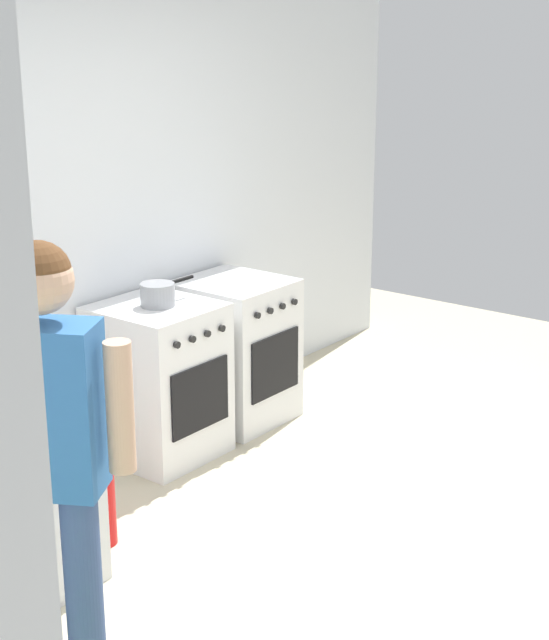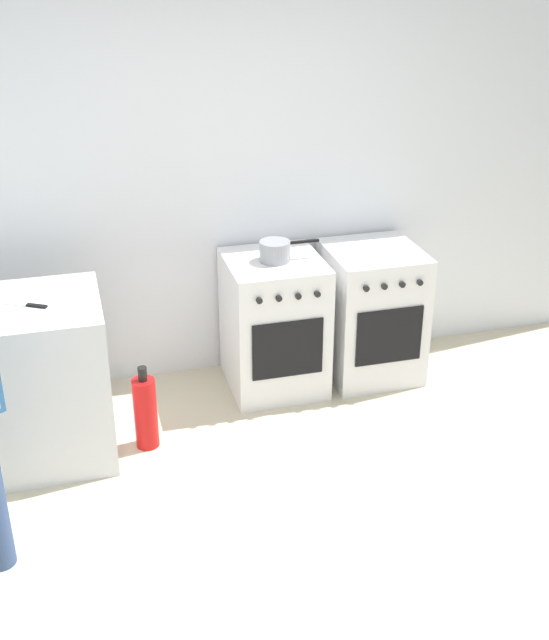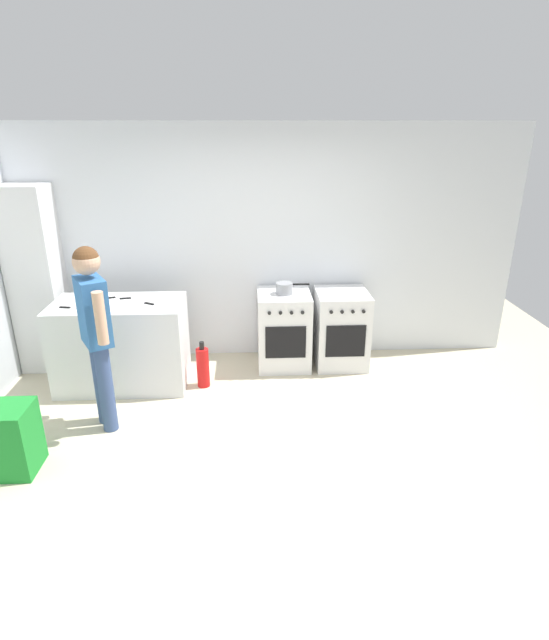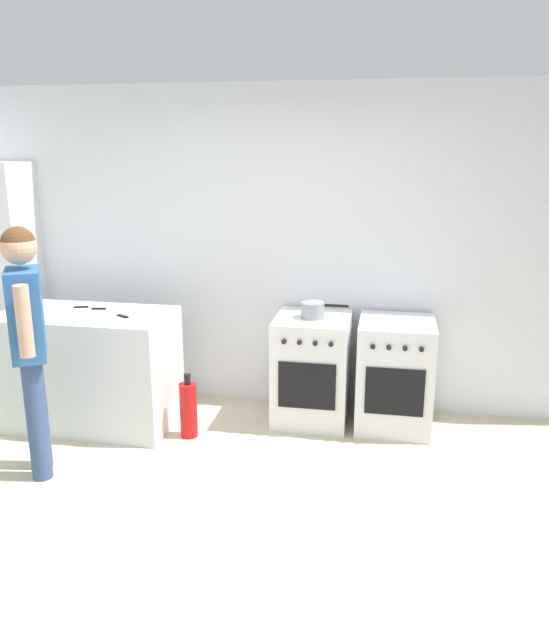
% 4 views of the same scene
% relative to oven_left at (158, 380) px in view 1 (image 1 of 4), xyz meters
% --- Properties ---
extents(ground_plane, '(8.00, 8.00, 0.00)m').
position_rel_oven_left_xyz_m(ground_plane, '(-0.35, -1.58, -0.43)').
color(ground_plane, beige).
extents(back_wall, '(6.00, 0.10, 2.60)m').
position_rel_oven_left_xyz_m(back_wall, '(-0.35, 0.37, 0.87)').
color(back_wall, silver).
rests_on(back_wall, ground).
extents(oven_left, '(0.58, 0.62, 0.85)m').
position_rel_oven_left_xyz_m(oven_left, '(0.00, 0.00, 0.00)').
color(oven_left, white).
rests_on(oven_left, ground).
extents(oven_right, '(0.57, 0.62, 0.85)m').
position_rel_oven_left_xyz_m(oven_right, '(0.64, -0.00, -0.00)').
color(oven_right, white).
rests_on(oven_right, ground).
extents(pot, '(0.36, 0.18, 0.12)m').
position_rel_oven_left_xyz_m(pot, '(0.00, -0.02, 0.49)').
color(pot, gray).
rests_on(pot, oven_left).
extents(person, '(0.34, 0.51, 1.65)m').
position_rel_oven_left_xyz_m(person, '(-1.68, -1.17, 0.57)').
color(person, '#384C7A').
rests_on(person, ground).
extents(fire_extinguisher, '(0.13, 0.13, 0.50)m').
position_rel_oven_left_xyz_m(fire_extinguisher, '(-0.87, -0.48, -0.21)').
color(fire_extinguisher, red).
rests_on(fire_extinguisher, ground).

